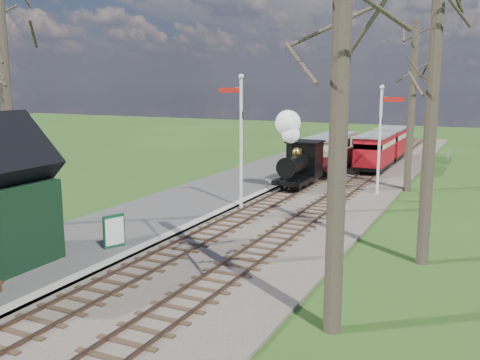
% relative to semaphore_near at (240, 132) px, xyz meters
% --- Properties ---
extents(distant_hills, '(114.40, 48.00, 22.02)m').
position_rel_semaphore_near_xyz_m(distant_hills, '(2.17, 48.38, -19.83)').
color(distant_hills, '#385B23').
rests_on(distant_hills, ground).
extents(ballast_bed, '(8.00, 60.00, 0.10)m').
position_rel_semaphore_near_xyz_m(ballast_bed, '(2.07, 6.00, -3.57)').
color(ballast_bed, brown).
rests_on(ballast_bed, ground).
extents(track_near, '(1.60, 60.00, 0.15)m').
position_rel_semaphore_near_xyz_m(track_near, '(0.77, 6.00, -3.52)').
color(track_near, brown).
rests_on(track_near, ground).
extents(track_far, '(1.60, 60.00, 0.15)m').
position_rel_semaphore_near_xyz_m(track_far, '(3.37, 6.00, -3.52)').
color(track_far, brown).
rests_on(track_far, ground).
extents(platform, '(5.00, 44.00, 0.20)m').
position_rel_semaphore_near_xyz_m(platform, '(-2.73, -2.00, -3.52)').
color(platform, '#474442').
rests_on(platform, ground).
extents(coping_strip, '(0.40, 44.00, 0.21)m').
position_rel_semaphore_near_xyz_m(coping_strip, '(-0.43, -2.00, -3.52)').
color(coping_strip, '#B2AD9E').
rests_on(coping_strip, ground).
extents(semaphore_near, '(1.22, 0.24, 6.22)m').
position_rel_semaphore_near_xyz_m(semaphore_near, '(0.00, 0.00, 0.00)').
color(semaphore_near, silver).
rests_on(semaphore_near, ground).
extents(semaphore_far, '(1.22, 0.24, 5.72)m').
position_rel_semaphore_near_xyz_m(semaphore_far, '(5.14, 6.00, -0.27)').
color(semaphore_far, silver).
rests_on(semaphore_far, ground).
extents(bare_trees, '(15.51, 22.39, 12.00)m').
position_rel_semaphore_near_xyz_m(bare_trees, '(2.10, -5.90, 1.59)').
color(bare_trees, '#382D23').
rests_on(bare_trees, ground).
extents(fence_line, '(12.60, 0.08, 1.00)m').
position_rel_semaphore_near_xyz_m(fence_line, '(1.07, 20.00, -3.07)').
color(fence_line, slate).
rests_on(fence_line, ground).
extents(locomotive, '(1.70, 3.96, 4.24)m').
position_rel_semaphore_near_xyz_m(locomotive, '(0.76, 5.72, -1.65)').
color(locomotive, black).
rests_on(locomotive, ground).
extents(coach, '(1.98, 6.79, 2.08)m').
position_rel_semaphore_near_xyz_m(coach, '(0.77, 11.78, -2.18)').
color(coach, black).
rests_on(coach, ground).
extents(red_carriage_a, '(1.90, 4.70, 2.00)m').
position_rel_semaphore_near_xyz_m(red_carriage_a, '(3.37, 13.35, -2.23)').
color(red_carriage_a, black).
rests_on(red_carriage_a, ground).
extents(red_carriage_b, '(1.90, 4.70, 2.00)m').
position_rel_semaphore_near_xyz_m(red_carriage_b, '(3.37, 18.85, -2.23)').
color(red_carriage_b, black).
rests_on(red_carriage_b, ground).
extents(sign_board, '(0.39, 0.76, 1.16)m').
position_rel_semaphore_near_xyz_m(sign_board, '(-1.22, -7.50, -2.84)').
color(sign_board, '#0D4124').
rests_on(sign_board, platform).
extents(person, '(0.46, 0.61, 1.49)m').
position_rel_semaphore_near_xyz_m(person, '(-2.48, -11.08, -2.68)').
color(person, '#191F2E').
rests_on(person, platform).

